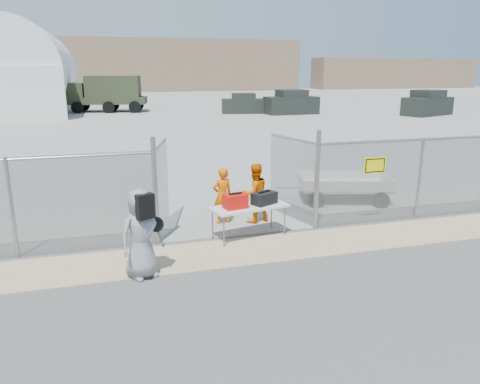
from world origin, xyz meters
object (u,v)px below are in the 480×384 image
object	(u,v)px
security_worker_left	(222,196)
utility_trailer	(344,187)
security_worker_right	(255,193)
visitor	(141,234)
folding_table	(249,221)

from	to	relation	value
security_worker_left	utility_trailer	xyz separation A→B (m)	(4.11, 1.06, -0.32)
security_worker_right	utility_trailer	size ratio (longest dim) A/B	0.45
security_worker_left	visitor	bearing A→B (deg)	38.92
utility_trailer	security_worker_left	bearing A→B (deg)	-148.61
folding_table	visitor	bearing A→B (deg)	-161.64
folding_table	visitor	world-z (taller)	visitor
utility_trailer	folding_table	bearing A→B (deg)	-132.02
security_worker_left	visitor	world-z (taller)	visitor
folding_table	security_worker_left	size ratio (longest dim) A/B	1.25
security_worker_left	visitor	distance (m)	3.57
folding_table	utility_trailer	distance (m)	4.38
folding_table	security_worker_left	bearing A→B (deg)	94.69
security_worker_left	security_worker_right	size ratio (longest dim) A/B	0.94
visitor	security_worker_right	bearing A→B (deg)	16.36
folding_table	utility_trailer	xyz separation A→B (m)	(3.75, 2.26, 0.03)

